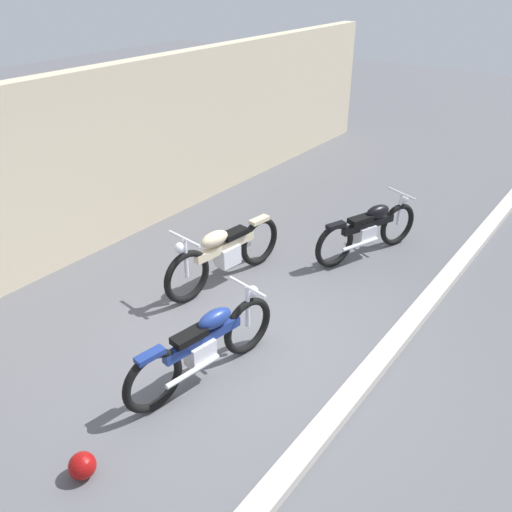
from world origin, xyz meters
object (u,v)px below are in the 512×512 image
at_px(helmet, 82,466).
at_px(motorcycle_black, 368,230).
at_px(motorcycle_cream, 224,253).
at_px(motorcycle_blue, 205,345).

height_order(helmet, motorcycle_black, motorcycle_black).
xyz_separation_m(motorcycle_black, motorcycle_cream, (-1.97, 1.28, 0.03)).
relative_size(motorcycle_blue, motorcycle_black, 1.05).
height_order(helmet, motorcycle_blue, motorcycle_blue).
relative_size(motorcycle_black, motorcycle_cream, 0.89).
bearing_deg(motorcycle_blue, motorcycle_cream, 42.49).
relative_size(helmet, motorcycle_blue, 0.12).
height_order(motorcycle_black, motorcycle_cream, motorcycle_cream).
distance_m(helmet, motorcycle_blue, 1.69).
bearing_deg(helmet, motorcycle_blue, -0.69).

